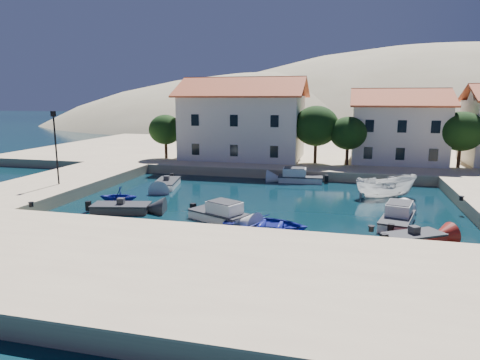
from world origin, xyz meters
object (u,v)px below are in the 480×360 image
at_px(rowboat_south, 266,231).
at_px(boat_east, 385,197).
at_px(cabin_cruiser_east, 397,218).
at_px(building_left, 243,117).
at_px(cabin_cruiser_south, 218,214).
at_px(building_mid, 398,125).
at_px(lamppost, 55,141).

distance_m(rowboat_south, boat_east, 14.18).
bearing_deg(cabin_cruiser_east, boat_east, 14.56).
distance_m(building_left, cabin_cruiser_south, 24.89).
bearing_deg(building_left, building_mid, 3.18).
distance_m(building_left, boat_east, 21.87).
bearing_deg(building_mid, lamppost, -144.55).
height_order(building_left, boat_east, building_left).
relative_size(building_left, lamppost, 2.36).
bearing_deg(boat_east, lamppost, 80.73).
bearing_deg(cabin_cruiser_south, cabin_cruiser_east, 34.46).
relative_size(building_mid, boat_east, 1.95).
distance_m(building_mid, cabin_cruiser_south, 28.97).
height_order(building_mid, cabin_cruiser_east, building_mid).
relative_size(building_left, cabin_cruiser_east, 3.07).
height_order(building_left, rowboat_south, building_left).
bearing_deg(rowboat_south, building_mid, -18.96).
bearing_deg(rowboat_south, cabin_cruiser_east, -65.42).
relative_size(cabin_cruiser_east, boat_east, 0.89).
distance_m(building_left, building_mid, 18.04).
height_order(building_mid, rowboat_south, building_mid).
distance_m(building_left, lamppost, 23.10).
xyz_separation_m(building_left, lamppost, (-11.50, -20.00, -1.18)).
distance_m(building_mid, boat_east, 15.94).
height_order(building_mid, cabin_cruiser_south, building_mid).
relative_size(rowboat_south, boat_east, 0.99).
distance_m(lamppost, cabin_cruiser_east, 27.84).
relative_size(lamppost, boat_east, 1.16).
relative_size(building_left, boat_east, 2.74).
bearing_deg(lamppost, boat_east, 12.59).
bearing_deg(rowboat_south, boat_east, -32.64).
distance_m(rowboat_south, cabin_cruiser_east, 8.90).
relative_size(lamppost, rowboat_south, 1.17).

